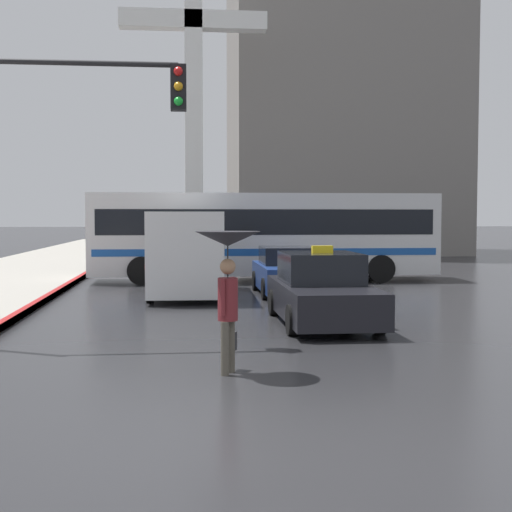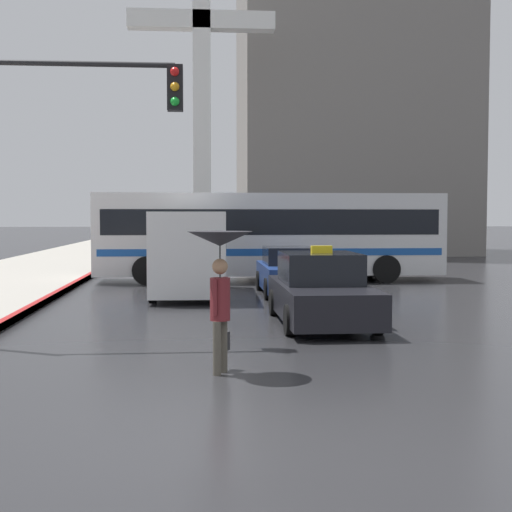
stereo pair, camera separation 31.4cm
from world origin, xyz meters
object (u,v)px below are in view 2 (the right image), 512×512
city_bus (269,233)px  taxi (321,292)px  sedan_red (293,273)px  ambulance_van (190,249)px  traffic_light (48,135)px  monument_cross (202,72)px  pedestrian_with_umbrella (220,262)px

city_bus → taxi: bearing=-179.5°
sedan_red → ambulance_van: ambulance_van is taller
traffic_light → monument_cross: monument_cross is taller
city_bus → monument_cross: size_ratio=0.71×
ambulance_van → sedan_red: bearing=-177.2°
sedan_red → traffic_light: traffic_light is taller
monument_cross → taxi: bearing=-83.9°
taxi → sedan_red: taxi is taller
monument_cross → traffic_light: bearing=-96.9°
sedan_red → ambulance_van: (-3.00, -0.07, 0.70)m
traffic_light → monument_cross: size_ratio=0.31×
taxi → ambulance_van: 6.35m
traffic_light → sedan_red: bearing=55.2°
taxi → ambulance_van: size_ratio=0.88×
pedestrian_with_umbrella → traffic_light: 4.45m
sedan_red → pedestrian_with_umbrella: bearing=76.6°
ambulance_van → taxi: bearing=118.1°
monument_cross → city_bus: bearing=-79.1°
sedan_red → monument_cross: monument_cross is taller
sedan_red → monument_cross: size_ratio=0.24×
ambulance_van → monument_cross: monument_cross is taller
city_bus → sedan_red: bearing=-176.7°
ambulance_van → pedestrian_with_umbrella: (0.53, -10.32, 0.29)m
sedan_red → city_bus: (-0.25, 4.44, 1.07)m
city_bus → traffic_light: traffic_light is taller
city_bus → pedestrian_with_umbrella: (-2.21, -14.83, -0.09)m
city_bus → monument_cross: bearing=10.9°
sedan_red → ambulance_van: 3.08m
taxi → pedestrian_with_umbrella: 5.30m
sedan_red → city_bus: bearing=-86.8°
taxi → pedestrian_with_umbrella: (-2.30, -4.68, 0.95)m
ambulance_van → city_bus: (2.74, 4.51, 0.38)m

